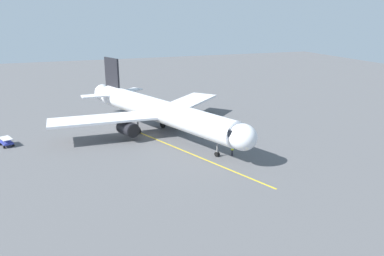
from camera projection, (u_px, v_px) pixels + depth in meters
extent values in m
plane|color=#565659|center=(152.00, 135.00, 64.13)|extent=(220.00, 220.00, 0.00)
cube|color=yellow|center=(171.00, 146.00, 58.96)|extent=(14.48, 37.46, 0.01)
cylinder|color=white|center=(160.00, 111.00, 63.16)|extent=(15.66, 33.12, 3.80)
ellipsoid|color=white|center=(243.00, 137.00, 50.00)|extent=(4.80, 5.02, 3.61)
cone|color=white|center=(106.00, 94.00, 76.53)|extent=(4.26, 4.02, 3.42)
cube|color=black|center=(235.00, 131.00, 50.85)|extent=(3.59, 2.65, 0.90)
cube|color=white|center=(185.00, 103.00, 71.36)|extent=(16.03, 15.41, 0.36)
cylinder|color=black|center=(184.00, 116.00, 68.13)|extent=(3.36, 4.00, 2.30)
cylinder|color=black|center=(190.00, 118.00, 66.86)|extent=(2.03, 0.94, 2.10)
cube|color=white|center=(104.00, 119.00, 60.69)|extent=(17.15, 5.53, 0.36)
cylinder|color=black|center=(128.00, 128.00, 60.86)|extent=(3.36, 4.00, 2.30)
cylinder|color=black|center=(134.00, 131.00, 59.60)|extent=(2.03, 0.94, 2.10)
cube|color=black|center=(112.00, 77.00, 73.25)|extent=(2.05, 4.61, 7.20)
cube|color=white|center=(128.00, 91.00, 75.97)|extent=(6.49, 5.89, 0.24)
cube|color=white|center=(99.00, 96.00, 71.97)|extent=(6.51, 2.72, 0.24)
cylinder|color=slate|center=(217.00, 145.00, 54.09)|extent=(0.24, 0.24, 2.77)
cylinder|color=black|center=(217.00, 154.00, 54.50)|extent=(0.67, 0.81, 0.70)
cylinder|color=slate|center=(163.00, 117.00, 67.59)|extent=(0.24, 0.24, 2.77)
cylinder|color=black|center=(163.00, 125.00, 67.99)|extent=(0.81, 1.19, 1.10)
cylinder|color=slate|center=(138.00, 123.00, 64.33)|extent=(0.24, 0.24, 2.77)
cylinder|color=black|center=(138.00, 130.00, 64.74)|extent=(0.81, 1.19, 1.10)
cylinder|color=#23232D|center=(232.00, 153.00, 54.75)|extent=(0.26, 0.26, 0.88)
cube|color=#D8EA19|center=(232.00, 148.00, 54.54)|extent=(0.44, 0.35, 0.60)
cube|color=silver|center=(232.00, 148.00, 54.54)|extent=(0.46, 0.37, 0.10)
sphere|color=brown|center=(232.00, 145.00, 54.41)|extent=(0.22, 0.22, 0.22)
cylinder|color=#23232D|center=(233.00, 132.00, 64.29)|extent=(0.26, 0.26, 0.88)
cube|color=#D8EA19|center=(233.00, 128.00, 64.08)|extent=(0.40, 0.45, 0.60)
cube|color=silver|center=(233.00, 128.00, 64.08)|extent=(0.42, 0.47, 0.10)
sphere|color=brown|center=(233.00, 125.00, 63.95)|extent=(0.22, 0.22, 0.22)
cube|color=#2D3899|center=(6.00, 142.00, 58.76)|extent=(2.25, 2.93, 0.24)
cube|color=silver|center=(6.00, 138.00, 58.57)|extent=(2.25, 2.93, 0.08)
cylinder|color=slate|center=(13.00, 141.00, 58.18)|extent=(0.06, 0.06, 0.55)
cylinder|color=slate|center=(4.00, 143.00, 57.39)|extent=(0.06, 0.06, 0.55)
cylinder|color=slate|center=(8.00, 137.00, 59.90)|extent=(0.06, 0.06, 0.55)
cylinder|color=black|center=(13.00, 145.00, 58.59)|extent=(0.39, 0.50, 0.44)
cylinder|color=black|center=(4.00, 147.00, 57.77)|extent=(0.39, 0.50, 0.44)
cylinder|color=black|center=(9.00, 142.00, 59.96)|extent=(0.39, 0.50, 0.44)
cylinder|color=black|center=(0.00, 144.00, 59.13)|extent=(0.39, 0.50, 0.44)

